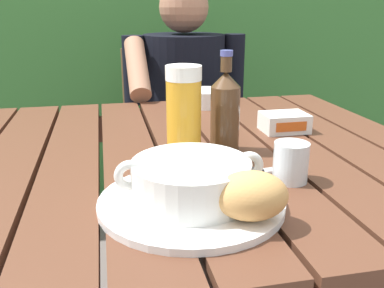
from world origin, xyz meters
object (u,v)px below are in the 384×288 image
Objects in this scene: soup_bowl at (191,179)px; bread_roll at (251,196)px; butter_tub at (284,122)px; table_knife at (261,171)px; chair_near_diner at (178,149)px; person_eating at (186,106)px; diner_bowl at (207,98)px; beer_glass at (184,113)px; beer_bottle at (225,111)px; serving_plate at (191,202)px; water_glass_small at (291,162)px.

soup_bowl is 0.11m from bread_roll.
table_knife is at bearing -121.98° from butter_tub.
chair_near_diner is 0.32m from person_eating.
diner_bowl is (0.00, -0.33, 0.10)m from person_eating.
beer_glass is (0.03, 0.21, 0.05)m from soup_bowl.
beer_bottle reaches higher than beer_glass.
serving_plate is 4.08× the size of water_glass_small.
chair_near_diner is at bearing 84.60° from bread_roll.
water_glass_small is (0.07, -0.19, -0.05)m from beer_bottle.
beer_bottle is at bearing -94.71° from person_eating.
bread_roll reaches higher than diner_bowl.
table_knife is at bearing 64.81° from bread_roll.
person_eating is at bearing 79.39° from serving_plate.
butter_tub is (0.25, 0.44, -0.02)m from bread_roll.
butter_tub is at bearing -78.77° from person_eating.
beer_glass reaches higher than table_knife.
serving_plate is (-0.19, -1.01, 0.08)m from person_eating.
soup_bowl is 1.80× the size of diner_bowl.
water_glass_small is at bearing -89.77° from chair_near_diner.
person_eating is 1.04m from soup_bowl.
beer_glass is 0.19m from table_knife.
water_glass_small is at bearing 16.68° from soup_bowl.
person_eating is 0.96m from water_glass_small.
diner_bowl is (-0.00, 0.62, -0.01)m from water_glass_small.
water_glass_small is at bearing -89.54° from person_eating.
person_eating reaches higher than diner_bowl.
person_eating reaches higher than bread_roll.
serving_plate is at bearing -146.43° from table_knife.
water_glass_small is 0.55× the size of diner_bowl.
chair_near_diner is 1.21m from water_glass_small.
butter_tub is (0.19, 0.12, -0.07)m from beer_bottle.
bread_roll is 0.77m from diner_bowl.
butter_tub is (0.13, -0.85, 0.35)m from chair_near_diner.
beer_glass is 0.33m from butter_tub.
beer_glass reaches higher than bread_roll.
chair_near_diner is at bearing 80.72° from beer_glass.
beer_bottle is at bearing 62.77° from serving_plate.
butter_tub is at bearing 31.04° from beer_bottle.
diner_bowl is (0.19, 0.68, 0.02)m from serving_plate.
soup_bowl is at bearing -146.43° from table_knife.
soup_bowl is (-0.19, -1.01, 0.12)m from person_eating.
serving_plate is at bearing 90.00° from soup_bowl.
person_eating is at bearing 90.46° from water_glass_small.
table_knife is at bearing 33.57° from serving_plate.
beer_bottle reaches higher than water_glass_small.
bread_roll is (-0.12, -1.09, 0.13)m from person_eating.
beer_glass is at bearing -162.19° from beer_bottle.
soup_bowl is at bearing -131.39° from butter_tub.
soup_bowl is 1.23× the size of beer_glass.
soup_bowl is 1.10× the size of beer_bottle.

